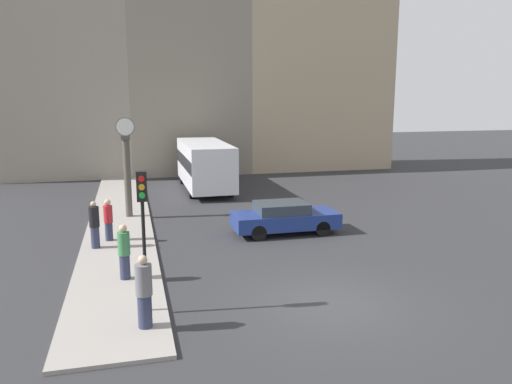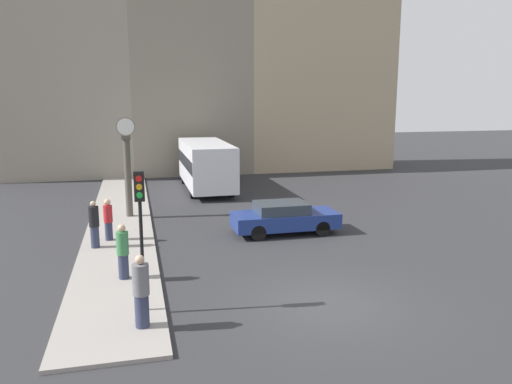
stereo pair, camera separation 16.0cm
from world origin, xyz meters
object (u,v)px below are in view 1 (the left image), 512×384
object	(u,v)px
pedestrian_black_jacket	(95,225)
pedestrian_green_hoodie	(124,252)
traffic_light_near	(143,212)
pedestrian_red_top	(108,220)
bus_distant	(205,163)
street_clock	(127,169)
sedan_car	(284,217)
pedestrian_grey_jacket	(144,292)

from	to	relation	value
pedestrian_black_jacket	pedestrian_green_hoodie	world-z (taller)	pedestrian_black_jacket
traffic_light_near	pedestrian_green_hoodie	world-z (taller)	traffic_light_near
pedestrian_green_hoodie	pedestrian_red_top	bearing A→B (deg)	97.89
pedestrian_black_jacket	pedestrian_green_hoodie	distance (m)	3.72
pedestrian_green_hoodie	bus_distant	bearing A→B (deg)	72.44
bus_distant	pedestrian_green_hoodie	bearing A→B (deg)	-107.56
traffic_light_near	pedestrian_red_top	xyz separation A→B (m)	(-1.17, 6.98, -1.82)
pedestrian_red_top	street_clock	bearing A→B (deg)	78.81
bus_distant	traffic_light_near	distance (m)	17.87
bus_distant	street_clock	bearing A→B (deg)	-125.08
street_clock	bus_distant	bearing A→B (deg)	54.92
street_clock	pedestrian_green_hoodie	distance (m)	8.48
pedestrian_red_top	sedan_car	bearing A→B (deg)	-2.70
traffic_light_near	pedestrian_green_hoodie	size ratio (longest dim) A/B	2.15
sedan_car	pedestrian_black_jacket	distance (m)	7.51
street_clock	pedestrian_black_jacket	world-z (taller)	street_clock
sedan_car	pedestrian_black_jacket	xyz separation A→B (m)	(-7.49, -0.57, 0.31)
bus_distant	pedestrian_grey_jacket	distance (m)	18.80
sedan_car	street_clock	distance (m)	7.74
bus_distant	pedestrian_black_jacket	size ratio (longest dim) A/B	4.54
bus_distant	pedestrian_grey_jacket	xyz separation A→B (m)	(-4.21, -18.31, -0.64)
sedan_car	pedestrian_grey_jacket	bearing A→B (deg)	-127.90
bus_distant	pedestrian_grey_jacket	bearing A→B (deg)	-102.94
street_clock	pedestrian_black_jacket	distance (m)	5.14
bus_distant	pedestrian_black_jacket	distance (m)	12.67
sedan_car	traffic_light_near	world-z (taller)	traffic_light_near
sedan_car	traffic_light_near	bearing A→B (deg)	-131.38
traffic_light_near	pedestrian_grey_jacket	distance (m)	1.99
sedan_car	pedestrian_red_top	world-z (taller)	pedestrian_red_top
pedestrian_red_top	pedestrian_black_jacket	distance (m)	1.01
pedestrian_grey_jacket	pedestrian_green_hoodie	xyz separation A→B (m)	(-0.48, 3.49, -0.05)
pedestrian_green_hoodie	street_clock	bearing A→B (deg)	88.95
pedestrian_black_jacket	pedestrian_green_hoodie	size ratio (longest dim) A/B	1.03
pedestrian_grey_jacket	sedan_car	bearing A→B (deg)	52.10
pedestrian_grey_jacket	pedestrian_black_jacket	world-z (taller)	pedestrian_grey_jacket
sedan_car	pedestrian_grey_jacket	distance (m)	9.66
bus_distant	street_clock	size ratio (longest dim) A/B	1.75
sedan_car	pedestrian_red_top	bearing A→B (deg)	177.30
traffic_light_near	street_clock	bearing A→B (deg)	92.10
bus_distant	pedestrian_red_top	world-z (taller)	bus_distant
street_clock	pedestrian_red_top	world-z (taller)	street_clock
pedestrian_grey_jacket	pedestrian_green_hoodie	world-z (taller)	pedestrian_grey_jacket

